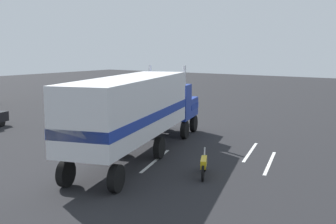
% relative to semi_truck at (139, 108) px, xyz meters
% --- Properties ---
extents(ground_plane, '(120.00, 120.00, 0.00)m').
position_rel_semi_truck_xyz_m(ground_plane, '(4.88, 2.31, -2.52)').
color(ground_plane, '#232326').
extents(lane_stripe_near, '(4.22, 1.57, 0.01)m').
position_rel_semi_truck_xyz_m(lane_stripe_near, '(-0.22, -1.19, -2.52)').
color(lane_stripe_near, silver).
rests_on(lane_stripe_near, ground_plane).
extents(lane_stripe_mid, '(4.29, 1.30, 0.01)m').
position_rel_semi_truck_xyz_m(lane_stripe_mid, '(4.12, -4.32, -2.52)').
color(lane_stripe_mid, silver).
rests_on(lane_stripe_mid, ground_plane).
extents(lane_stripe_far, '(4.29, 1.31, 0.01)m').
position_rel_semi_truck_xyz_m(lane_stripe_far, '(2.67, -5.99, -2.52)').
color(lane_stripe_far, silver).
rests_on(lane_stripe_far, ground_plane).
extents(semi_truck, '(14.23, 6.75, 4.50)m').
position_rel_semi_truck_xyz_m(semi_truck, '(0.00, 0.00, 0.00)').
color(semi_truck, '#193399').
rests_on(semi_truck, ground_plane).
extents(person_bystander, '(0.35, 0.47, 1.63)m').
position_rel_semi_truck_xyz_m(person_bystander, '(-1.32, 1.97, -1.63)').
color(person_bystander, '#2D3347').
rests_on(person_bystander, ground_plane).
extents(motorcycle, '(1.92, 1.06, 1.12)m').
position_rel_semi_truck_xyz_m(motorcycle, '(-1.01, -4.41, -2.04)').
color(motorcycle, black).
rests_on(motorcycle, ground_plane).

